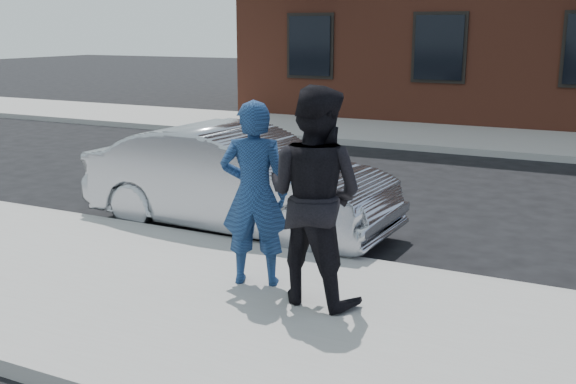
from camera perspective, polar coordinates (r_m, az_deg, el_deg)
The scene contains 8 objects.
ground at distance 6.06m, azimuth 16.08°, elevation -13.44°, with size 100.00×100.00×0.00m, color black.
near_sidewalk at distance 5.80m, azimuth 15.67°, elevation -13.84°, with size 50.00×3.50×0.15m, color gray.
near_curb at distance 7.43m, azimuth 18.34°, elevation -7.77°, with size 50.00×0.10×0.15m, color #999691.
far_sidewalk at distance 16.83m, azimuth 23.17°, elevation 3.59°, with size 50.00×3.50×0.15m, color gray.
far_curb at distance 15.06m, azimuth 22.73°, elevation 2.56°, with size 50.00×0.10×0.15m, color #999691.
silver_sedan at distance 9.11m, azimuth -4.24°, elevation 1.03°, with size 1.51×4.34×1.43m, color #999BA3.
man_hoodie at distance 6.75m, azimuth -2.88°, elevation -0.16°, with size 0.80×0.65×1.89m.
man_peacoat at distance 6.29m, azimuth 2.26°, elevation -0.34°, with size 1.09×0.90×2.06m.
Camera 1 is at (0.82, -5.35, 2.71)m, focal length 42.00 mm.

